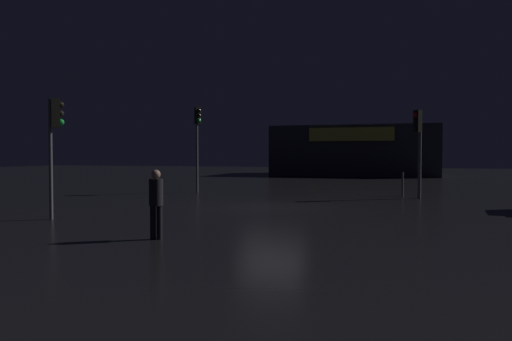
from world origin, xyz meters
TOP-DOWN VIEW (x-y plane):
  - ground_plane at (0.00, 0.00)m, footprint 120.00×120.00m
  - store_building at (-0.15, 32.08)m, footprint 15.75×9.76m
  - traffic_signal_main at (-5.74, 5.76)m, footprint 0.42×0.42m
  - traffic_signal_opposite at (-5.62, -5.46)m, footprint 0.42×0.42m
  - traffic_signal_cross_left at (5.47, 5.80)m, footprint 0.42×0.42m
  - pedestrian at (-0.73, -7.81)m, footprint 0.42×0.42m
  - bollard_kerb_a at (4.77, 6.86)m, footprint 0.10×0.10m

SIDE VIEW (x-z plane):
  - ground_plane at x=0.00m, z-range 0.00..0.00m
  - bollard_kerb_a at x=4.77m, z-range 0.00..1.18m
  - pedestrian at x=-0.73m, z-range 0.14..1.84m
  - store_building at x=-0.15m, z-range 0.00..4.84m
  - traffic_signal_cross_left at x=5.47m, z-range 0.80..4.94m
  - traffic_signal_opposite at x=-5.62m, z-range 0.98..4.81m
  - traffic_signal_main at x=-5.74m, z-range 1.08..5.66m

